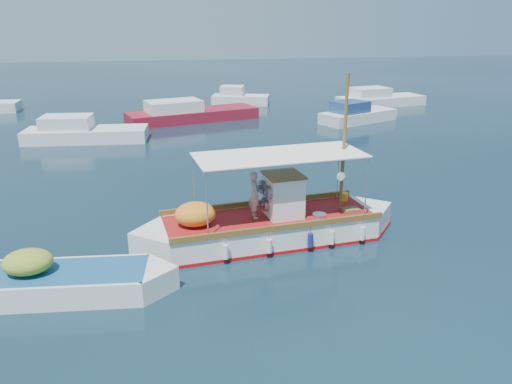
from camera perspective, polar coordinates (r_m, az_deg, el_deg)
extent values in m
plane|color=black|center=(17.88, 1.37, -4.65)|extent=(160.00, 160.00, 0.00)
cube|color=white|center=(17.20, 1.57, -4.45)|extent=(7.32, 3.17, 1.04)
cube|color=white|center=(16.49, -10.24, -5.85)|extent=(2.35, 2.35, 1.04)
cube|color=white|center=(18.57, 11.99, -3.04)|extent=(2.35, 2.35, 1.04)
cube|color=maroon|center=(17.33, 1.56, -5.39)|extent=(7.42, 3.26, 0.17)
cube|color=maroon|center=(17.00, 1.58, -2.90)|extent=(7.30, 2.98, 0.06)
cube|color=brown|center=(18.02, 0.36, -1.20)|extent=(7.15, 0.93, 0.19)
cube|color=brown|center=(15.93, 2.98, -4.06)|extent=(7.15, 0.93, 0.19)
cube|color=white|center=(16.90, 3.12, -0.43)|extent=(1.27, 1.35, 1.42)
cube|color=brown|center=(16.66, 3.17, 1.96)|extent=(1.37, 1.46, 0.06)
cylinder|color=slate|center=(16.34, 1.49, -0.05)|extent=(0.26, 0.49, 0.47)
cylinder|color=slate|center=(16.88, 0.83, 0.60)|extent=(0.26, 0.49, 0.47)
cylinder|color=slate|center=(16.78, 1.14, -1.40)|extent=(0.26, 0.49, 0.47)
cylinder|color=brown|center=(17.28, 10.03, 5.48)|extent=(0.13, 0.13, 4.73)
cylinder|color=brown|center=(17.05, 7.69, 4.10)|extent=(1.70, 0.27, 0.08)
cylinder|color=silver|center=(17.02, -7.08, 0.86)|extent=(0.05, 0.05, 2.13)
cylinder|color=silver|center=(15.09, -5.61, -1.50)|extent=(0.05, 0.05, 2.13)
cylinder|color=silver|center=(18.68, 9.40, 2.41)|extent=(0.05, 0.05, 2.13)
cylinder|color=silver|center=(16.94, 12.51, 0.45)|extent=(0.05, 0.05, 2.13)
cube|color=white|center=(16.42, 2.75, 4.25)|extent=(5.80, 2.90, 0.04)
ellipsoid|color=orange|center=(16.25, -6.96, -2.53)|extent=(1.45, 1.27, 0.79)
cube|color=gold|center=(17.79, 4.80, -1.22)|extent=(0.25, 0.20, 0.38)
cylinder|color=gold|center=(18.68, 10.02, -0.54)|extent=(0.31, 0.31, 0.32)
cube|color=brown|center=(17.73, 10.70, -2.03)|extent=(0.66, 0.49, 0.11)
cylinder|color=#B2B2B2|center=(17.09, 7.26, -2.66)|extent=(0.52, 0.52, 0.11)
cylinder|color=white|center=(16.39, 9.66, 1.77)|extent=(0.29, 0.06, 0.28)
cylinder|color=white|center=(15.52, -3.50, -6.83)|extent=(0.21, 0.21, 0.45)
cylinder|color=navy|center=(16.35, 6.23, -5.50)|extent=(0.21, 0.21, 0.45)
cylinder|color=white|center=(17.15, 12.06, -4.62)|extent=(0.21, 0.21, 0.45)
imported|color=#A69F8A|center=(16.65, -0.17, -0.31)|extent=(0.43, 0.61, 1.61)
cube|color=white|center=(14.98, -21.28, -9.99)|extent=(4.77, 2.24, 0.90)
cube|color=white|center=(14.50, -12.35, -10.05)|extent=(1.80, 1.80, 0.90)
cube|color=#1B517E|center=(14.78, -21.48, -8.53)|extent=(4.75, 2.04, 0.05)
ellipsoid|color=#93A92F|center=(14.88, -24.64, -7.27)|extent=(1.42, 1.21, 0.66)
cube|color=silver|center=(32.95, -18.78, 6.04)|extent=(7.54, 3.00, 1.00)
cube|color=silver|center=(33.04, -20.83, 7.45)|extent=(3.10, 2.28, 0.80)
cube|color=maroon|center=(38.00, -7.22, 8.55)|extent=(10.07, 5.41, 1.00)
cube|color=silver|center=(37.38, -9.39, 9.67)|extent=(4.38, 3.37, 0.80)
cube|color=silver|center=(38.00, 11.58, 8.31)|extent=(6.38, 4.52, 1.00)
cube|color=navy|center=(37.20, 10.70, 9.55)|extent=(2.97, 2.71, 0.80)
cube|color=silver|center=(45.85, 14.05, 9.95)|extent=(8.07, 4.03, 1.00)
cube|color=silver|center=(45.06, 12.92, 11.04)|extent=(3.45, 2.76, 0.80)
cube|color=silver|center=(45.18, -1.76, 10.37)|extent=(5.34, 3.37, 1.00)
cube|color=silver|center=(45.16, -2.73, 11.51)|extent=(2.40, 2.21, 0.80)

